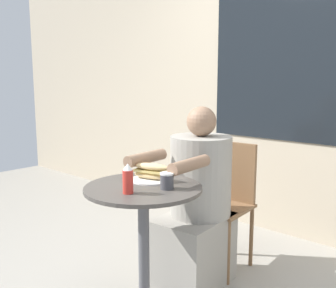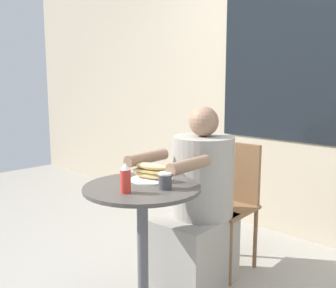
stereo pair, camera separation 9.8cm
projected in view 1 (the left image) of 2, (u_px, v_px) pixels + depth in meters
name	position (u px, v px, depth m)	size (l,w,h in m)	color
storefront_wall	(291.00, 67.00, 3.18)	(8.00, 0.09, 2.80)	#B7A88E
cafe_table	(144.00, 225.00, 2.08)	(0.62, 0.62, 0.76)	#47423D
diner_chair	(227.00, 193.00, 2.75)	(0.41, 0.41, 0.87)	brown
seated_diner	(197.00, 210.00, 2.50)	(0.42, 0.71, 1.14)	gray
sandwich_on_plate	(151.00, 173.00, 2.16)	(0.24, 0.24, 0.10)	white
drink_cup	(167.00, 181.00, 1.99)	(0.07, 0.07, 0.08)	#424247
condiment_bottle	(128.00, 179.00, 1.91)	(0.05, 0.05, 0.15)	red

